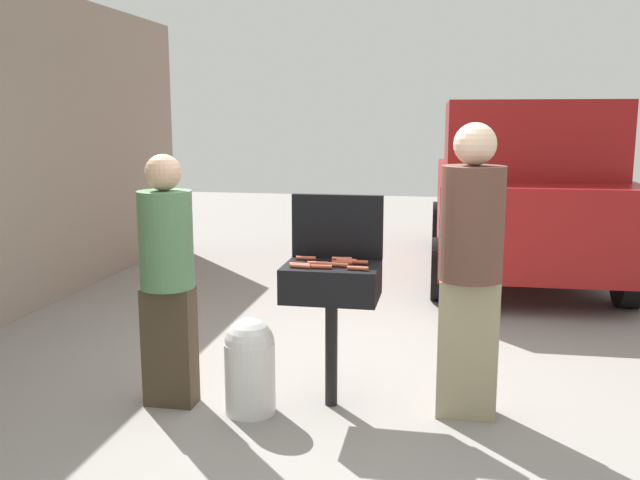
% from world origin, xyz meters
% --- Properties ---
extents(ground_plane, '(24.00, 24.00, 0.00)m').
position_xyz_m(ground_plane, '(0.00, 0.00, 0.00)').
color(ground_plane, gray).
extents(bbq_grill, '(0.60, 0.44, 0.93)m').
position_xyz_m(bbq_grill, '(-0.06, -0.18, 0.79)').
color(bbq_grill, black).
rests_on(bbq_grill, ground).
extents(grill_lid_open, '(0.60, 0.05, 0.42)m').
position_xyz_m(grill_lid_open, '(-0.06, 0.04, 1.14)').
color(grill_lid_open, black).
rests_on(grill_lid_open, bbq_grill).
extents(hot_dog_0, '(0.13, 0.04, 0.03)m').
position_xyz_m(hot_dog_0, '(-0.24, -0.32, 0.95)').
color(hot_dog_0, '#C6593D').
rests_on(hot_dog_0, bbq_grill).
extents(hot_dog_1, '(0.13, 0.03, 0.03)m').
position_xyz_m(hot_dog_1, '(-0.25, -0.28, 0.95)').
color(hot_dog_1, '#B74C33').
rests_on(hot_dog_1, bbq_grill).
extents(hot_dog_2, '(0.13, 0.03, 0.03)m').
position_xyz_m(hot_dog_2, '(-0.11, -0.31, 0.95)').
color(hot_dog_2, '#B74C33').
rests_on(hot_dog_2, bbq_grill).
extents(hot_dog_3, '(0.13, 0.04, 0.03)m').
position_xyz_m(hot_dog_3, '(-0.02, -0.23, 0.95)').
color(hot_dog_3, '#C6593D').
rests_on(hot_dog_3, bbq_grill).
extents(hot_dog_4, '(0.13, 0.03, 0.03)m').
position_xyz_m(hot_dog_4, '(-0.15, -0.22, 0.95)').
color(hot_dog_4, '#C6593D').
rests_on(hot_dog_4, bbq_grill).
extents(hot_dog_5, '(0.13, 0.03, 0.03)m').
position_xyz_m(hot_dog_5, '(0.02, -0.10, 0.95)').
color(hot_dog_5, '#C6593D').
rests_on(hot_dog_5, bbq_grill).
extents(hot_dog_6, '(0.13, 0.03, 0.03)m').
position_xyz_m(hot_dog_6, '(-0.25, -0.07, 0.95)').
color(hot_dog_6, '#B74C33').
rests_on(hot_dog_6, bbq_grill).
extents(hot_dog_7, '(0.13, 0.04, 0.03)m').
position_xyz_m(hot_dog_7, '(0.12, -0.31, 0.95)').
color(hot_dog_7, '#C6593D').
rests_on(hot_dog_7, bbq_grill).
extents(hot_dog_8, '(0.13, 0.03, 0.03)m').
position_xyz_m(hot_dog_8, '(-0.02, -0.05, 0.95)').
color(hot_dog_8, '#C6593D').
rests_on(hot_dog_8, bbq_grill).
extents(hot_dog_9, '(0.13, 0.03, 0.03)m').
position_xyz_m(hot_dog_9, '(0.00, -0.17, 0.95)').
color(hot_dog_9, '#AD4228').
rests_on(hot_dog_9, bbq_grill).
extents(hot_dog_10, '(0.13, 0.03, 0.03)m').
position_xyz_m(hot_dog_10, '(0.10, -0.14, 0.95)').
color(hot_dog_10, '#AD4228').
rests_on(hot_dog_10, bbq_grill).
extents(propane_tank, '(0.32, 0.32, 0.62)m').
position_xyz_m(propane_tank, '(-0.55, -0.39, 0.32)').
color(propane_tank, silver).
rests_on(propane_tank, ground).
extents(person_left, '(0.34, 0.34, 1.63)m').
position_xyz_m(person_left, '(-1.10, -0.35, 0.88)').
color(person_left, '#3F3323').
rests_on(person_left, ground).
extents(person_right, '(0.38, 0.38, 1.82)m').
position_xyz_m(person_right, '(0.79, -0.18, 0.99)').
color(person_right, gray).
rests_on(person_right, ground).
extents(parked_minivan, '(2.10, 4.44, 2.02)m').
position_xyz_m(parked_minivan, '(1.48, 4.14, 1.03)').
color(parked_minivan, maroon).
rests_on(parked_minivan, ground).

